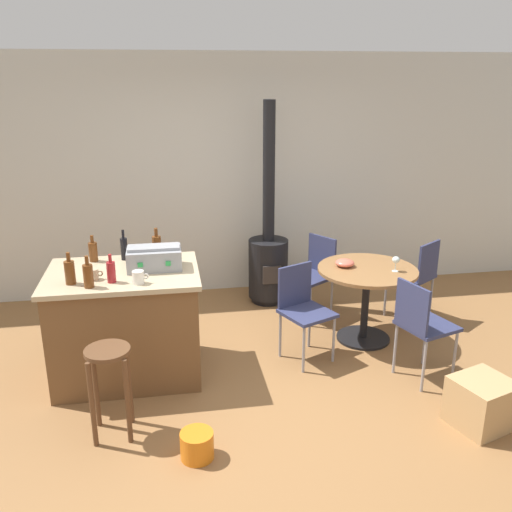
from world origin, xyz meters
TOP-DOWN VIEW (x-y plane):
  - ground_plane at (0.00, 0.00)m, footprint 8.80×8.80m
  - back_wall at (0.00, 2.44)m, footprint 8.00×0.10m
  - kitchen_island at (-1.09, 0.56)m, footprint 1.23×0.89m
  - wooden_stool at (-1.16, -0.29)m, footprint 0.31×0.31m
  - dining_table at (1.13, 0.83)m, footprint 0.93×0.93m
  - folding_chair_near at (1.31, 0.05)m, footprint 0.50×0.50m
  - folding_chair_far at (1.82, 1.22)m, footprint 0.56×0.56m
  - folding_chair_left at (0.79, 1.47)m, footprint 0.55×0.55m
  - folding_chair_right at (0.45, 0.61)m, footprint 0.53×0.53m
  - wood_stove at (0.39, 1.93)m, footprint 0.44×0.45m
  - toolbox at (-0.82, 0.60)m, footprint 0.44×0.29m
  - bottle_0 at (-1.46, 0.35)m, footprint 0.08×0.08m
  - bottle_1 at (-1.15, 0.33)m, footprint 0.07×0.07m
  - bottle_2 at (-0.80, 0.89)m, footprint 0.08×0.08m
  - bottle_3 at (-1.34, 0.87)m, footprint 0.07×0.07m
  - bottle_4 at (-1.31, 0.25)m, footprint 0.08×0.08m
  - bottle_5 at (-1.08, 0.87)m, footprint 0.06×0.06m
  - cup_0 at (-1.30, 0.41)m, footprint 0.12×0.09m
  - cup_1 at (-0.94, 0.27)m, footprint 0.13×0.09m
  - wine_glass at (1.35, 0.71)m, footprint 0.07×0.07m
  - serving_bowl at (0.94, 0.92)m, footprint 0.18×0.18m
  - cardboard_box at (1.49, -0.63)m, footprint 0.50×0.49m
  - plastic_bucket at (-0.59, -0.65)m, footprint 0.23×0.23m

SIDE VIEW (x-z plane):
  - ground_plane at x=0.00m, z-range 0.00..0.00m
  - plastic_bucket at x=-0.59m, z-range 0.00..0.19m
  - cardboard_box at x=1.49m, z-range 0.00..0.36m
  - kitchen_island at x=-1.09m, z-range 0.00..0.93m
  - wooden_stool at x=-1.16m, z-range 0.14..0.82m
  - folding_chair_right at x=0.45m, z-range 0.07..0.92m
  - folding_chair_left at x=0.79m, z-range 0.08..0.93m
  - folding_chair_far at x=1.82m, z-range 0.08..0.93m
  - folding_chair_near at x=1.31m, z-range 0.09..0.97m
  - wood_stove at x=0.39m, z-range -0.57..1.65m
  - dining_table at x=1.13m, z-range 0.19..0.92m
  - serving_bowl at x=0.94m, z-range 0.73..0.80m
  - wine_glass at x=1.35m, z-range 0.77..0.91m
  - cup_0 at x=-1.30m, z-range 0.93..1.02m
  - cup_1 at x=-0.94m, z-range 0.93..1.03m
  - bottle_1 at x=-1.15m, z-range 0.91..1.13m
  - bottle_3 at x=-1.34m, z-range 0.91..1.14m
  - toolbox at x=-0.82m, z-range 0.93..1.12m
  - bottle_4 at x=-1.31m, z-range 0.90..1.15m
  - bottle_0 at x=-1.46m, z-range 0.90..1.16m
  - bottle_2 at x=-0.80m, z-range 0.90..1.17m
  - bottle_5 at x=-1.08m, z-range 0.90..1.17m
  - back_wall at x=0.00m, z-range 0.00..2.70m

